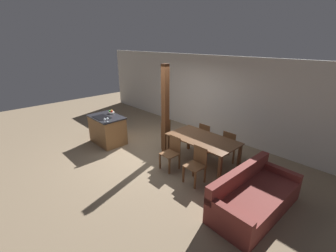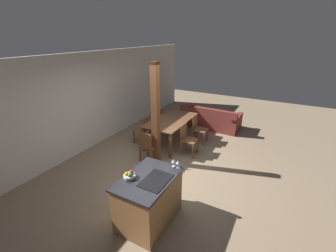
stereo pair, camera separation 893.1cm
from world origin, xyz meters
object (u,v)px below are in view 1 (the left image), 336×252
Objects in this scene: kitchen_island at (108,130)px; wine_glass_middle at (107,118)px; dining_chair_far_left at (206,137)px; dining_chair_far_right at (231,145)px; couch at (254,198)px; fruit_bowl at (111,112)px; dining_chair_head_end at (169,135)px; wine_glass_near at (104,119)px; dining_chair_near_right at (197,164)px; dining_table at (203,141)px; dining_chair_near_left at (172,152)px; timber_post at (165,111)px.

wine_glass_middle reaches higher than kitchen_island.
dining_chair_far_left is at bearing 45.26° from wine_glass_middle.
dining_chair_far_right reaches higher than couch.
dining_chair_head_end is (1.83, 0.85, -0.49)m from fruit_bowl.
dining_chair_far_left reaches higher than couch.
dining_chair_far_left is at bearing 46.51° from wine_glass_near.
dining_chair_near_right is 0.42× the size of couch.
kitchen_island is at bearing 147.56° from wine_glass_near.
dining_chair_far_right is (3.53, 1.58, -0.49)m from fruit_bowl.
dining_table is at bearing -90.00° from dining_chair_head_end.
dining_chair_far_right is (3.38, 1.85, 0.01)m from kitchen_island.
kitchen_island is 3.40m from dining_chair_near_right.
wine_glass_middle is 4.38m from couch.
wine_glass_middle is 0.17× the size of dining_chair_near_left.
dining_chair_near_left is (2.05, 0.71, -0.56)m from wine_glass_near.
fruit_bowl is 0.11× the size of dining_table.
couch reaches higher than dining_table.
dining_chair_far_left is at bearing 49.66° from timber_post.
dining_chair_far_left and dining_chair_head_end have the same top height.
couch is at bearing -19.93° from dining_table.
dining_table is 0.72× the size of timber_post.
fruit_bowl is 1.37× the size of wine_glass_near.
dining_chair_head_end is at bearing 79.93° from couch.
dining_chair_far_left reaches higher than dining_table.
dining_chair_near_right is (0.83, 0.00, 0.00)m from dining_chair_near_left.
couch is at bearing 2.37° from fruit_bowl.
fruit_bowl reaches higher than dining_chair_far_left.
dining_chair_far_left is (0.00, 1.45, 0.00)m from dining_chair_near_left.
timber_post reaches higher than dining_chair_head_end.
timber_post is at bearing 44.33° from wine_glass_near.
timber_post reaches higher than fruit_bowl.
wine_glass_near is 0.17× the size of dining_chair_near_right.
timber_post reaches higher than dining_chair_near_left.
dining_chair_far_left is 1.14m from dining_chair_head_end.
couch is at bearing 3.04° from dining_chair_near_right.
dining_chair_near_right is 0.34× the size of timber_post.
dining_chair_near_left reaches higher than dining_table.
wine_glass_near is 0.17× the size of dining_chair_far_left.
wine_glass_near is at bearing 36.93° from dining_chair_far_right.
wine_glass_near is at bearing 46.51° from dining_chair_far_left.
timber_post is at bearing -170.29° from dining_table.
kitchen_island reaches higher than dining_table.
dining_chair_far_left is at bearing -50.37° from dining_chair_head_end.
fruit_bowl is 0.23× the size of dining_chair_near_left.
dining_chair_far_right is 2.04m from timber_post.
dining_chair_far_right is at bearing 29.93° from timber_post.
dining_chair_near_right is at bearing 94.90° from couch.
fruit_bowl is 4.96m from couch.
dining_chair_head_end is (1.18, 1.35, -0.56)m from wine_glass_middle.
timber_post is (-3.00, 0.45, 1.01)m from couch.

